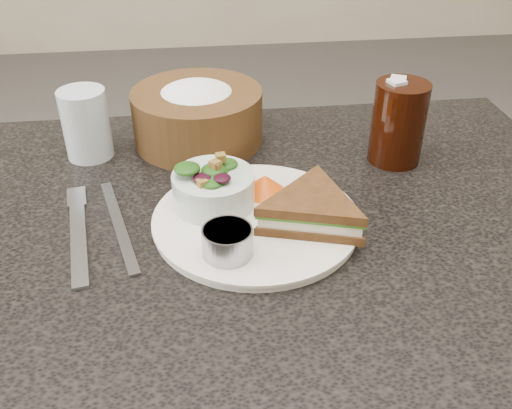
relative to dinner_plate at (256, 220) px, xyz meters
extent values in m
cylinder|color=silver|center=(0.00, 0.00, 0.00)|extent=(0.26, 0.26, 0.01)
cylinder|color=gray|center=(-0.04, -0.07, 0.02)|extent=(0.08, 0.08, 0.04)
cone|color=#E64F0B|center=(0.02, 0.06, 0.02)|extent=(0.09, 0.09, 0.03)
cube|color=#A9ADB8|center=(-0.22, -0.01, 0.00)|extent=(0.05, 0.19, 0.01)
cube|color=gray|center=(-0.17, 0.02, 0.00)|extent=(0.06, 0.21, 0.00)
cylinder|color=silver|center=(-0.23, 0.21, 0.05)|extent=(0.07, 0.07, 0.11)
camera|label=1|loc=(-0.07, -0.59, 0.42)|focal=40.00mm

